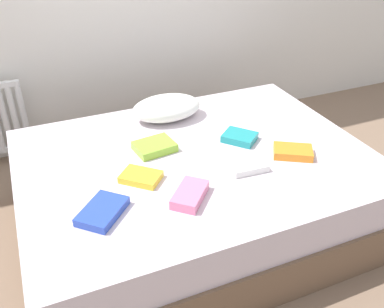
{
  "coord_description": "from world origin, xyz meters",
  "views": [
    {
      "loc": [
        -0.82,
        -1.86,
        1.77
      ],
      "look_at": [
        0.0,
        0.05,
        0.48
      ],
      "focal_mm": 39.37,
      "sensor_mm": 36.0,
      "label": 1
    }
  ],
  "objects_px": {
    "bed": "(195,191)",
    "textbook_yellow": "(141,177)",
    "textbook_pink": "(190,195)",
    "textbook_white": "(248,166)",
    "pillow": "(167,108)",
    "textbook_teal": "(240,137)",
    "textbook_orange": "(293,152)",
    "textbook_blue": "(102,211)",
    "textbook_lime": "(154,147)"
  },
  "relations": [
    {
      "from": "bed",
      "to": "textbook_yellow",
      "type": "xyz_separation_m",
      "value": [
        -0.36,
        -0.11,
        0.27
      ]
    },
    {
      "from": "textbook_pink",
      "to": "textbook_white",
      "type": "bearing_deg",
      "value": -31.31
    },
    {
      "from": "bed",
      "to": "textbook_white",
      "type": "xyz_separation_m",
      "value": [
        0.2,
        -0.24,
        0.27
      ]
    },
    {
      "from": "pillow",
      "to": "textbook_teal",
      "type": "bearing_deg",
      "value": -56.32
    },
    {
      "from": "bed",
      "to": "pillow",
      "type": "relative_size",
      "value": 4.37
    },
    {
      "from": "textbook_teal",
      "to": "bed",
      "type": "bearing_deg",
      "value": -121.06
    },
    {
      "from": "bed",
      "to": "pillow",
      "type": "bearing_deg",
      "value": 88.61
    },
    {
      "from": "textbook_orange",
      "to": "textbook_blue",
      "type": "bearing_deg",
      "value": -144.33
    },
    {
      "from": "textbook_teal",
      "to": "pillow",
      "type": "bearing_deg",
      "value": 173.27
    },
    {
      "from": "textbook_orange",
      "to": "textbook_lime",
      "type": "bearing_deg",
      "value": -176.28
    },
    {
      "from": "pillow",
      "to": "textbook_teal",
      "type": "xyz_separation_m",
      "value": [
        0.3,
        -0.45,
        -0.05
      ]
    },
    {
      "from": "textbook_blue",
      "to": "textbook_lime",
      "type": "xyz_separation_m",
      "value": [
        0.41,
        0.45,
        0.0
      ]
    },
    {
      "from": "textbook_blue",
      "to": "pillow",
      "type": "bearing_deg",
      "value": 6.2
    },
    {
      "from": "bed",
      "to": "textbook_blue",
      "type": "distance_m",
      "value": 0.73
    },
    {
      "from": "bed",
      "to": "textbook_yellow",
      "type": "relative_size",
      "value": 10.06
    },
    {
      "from": "textbook_blue",
      "to": "textbook_white",
      "type": "relative_size",
      "value": 1.22
    },
    {
      "from": "textbook_yellow",
      "to": "textbook_lime",
      "type": "xyz_separation_m",
      "value": [
        0.16,
        0.26,
        0.0
      ]
    },
    {
      "from": "textbook_blue",
      "to": "textbook_lime",
      "type": "distance_m",
      "value": 0.61
    },
    {
      "from": "textbook_blue",
      "to": "textbook_orange",
      "type": "bearing_deg",
      "value": -41.9
    },
    {
      "from": "pillow",
      "to": "textbook_lime",
      "type": "bearing_deg",
      "value": -120.23
    },
    {
      "from": "textbook_white",
      "to": "textbook_blue",
      "type": "bearing_deg",
      "value": -171.25
    },
    {
      "from": "textbook_white",
      "to": "textbook_teal",
      "type": "relative_size",
      "value": 1.05
    },
    {
      "from": "pillow",
      "to": "textbook_lime",
      "type": "height_order",
      "value": "pillow"
    },
    {
      "from": "bed",
      "to": "textbook_orange",
      "type": "xyz_separation_m",
      "value": [
        0.51,
        -0.22,
        0.28
      ]
    },
    {
      "from": "textbook_yellow",
      "to": "textbook_orange",
      "type": "bearing_deg",
      "value": 35.42
    },
    {
      "from": "textbook_orange",
      "to": "textbook_teal",
      "type": "distance_m",
      "value": 0.33
    },
    {
      "from": "textbook_pink",
      "to": "textbook_yellow",
      "type": "xyz_separation_m",
      "value": [
        -0.17,
        0.25,
        -0.01
      ]
    },
    {
      "from": "pillow",
      "to": "textbook_orange",
      "type": "xyz_separation_m",
      "value": [
        0.5,
        -0.72,
        -0.05
      ]
    },
    {
      "from": "textbook_white",
      "to": "textbook_lime",
      "type": "height_order",
      "value": "textbook_lime"
    },
    {
      "from": "textbook_yellow",
      "to": "textbook_blue",
      "type": "bearing_deg",
      "value": -98.72
    },
    {
      "from": "textbook_yellow",
      "to": "textbook_lime",
      "type": "distance_m",
      "value": 0.3
    },
    {
      "from": "textbook_orange",
      "to": "textbook_yellow",
      "type": "relative_size",
      "value": 1.09
    },
    {
      "from": "textbook_pink",
      "to": "textbook_yellow",
      "type": "bearing_deg",
      "value": 77.06
    },
    {
      "from": "pillow",
      "to": "textbook_blue",
      "type": "height_order",
      "value": "pillow"
    },
    {
      "from": "textbook_orange",
      "to": "textbook_pink",
      "type": "relative_size",
      "value": 0.95
    },
    {
      "from": "textbook_white",
      "to": "textbook_yellow",
      "type": "xyz_separation_m",
      "value": [
        -0.56,
        0.13,
        -0.0
      ]
    },
    {
      "from": "textbook_lime",
      "to": "textbook_yellow",
      "type": "bearing_deg",
      "value": -129.9
    },
    {
      "from": "textbook_blue",
      "to": "textbook_orange",
      "type": "xyz_separation_m",
      "value": [
        1.11,
        0.09,
        0.0
      ]
    },
    {
      "from": "textbook_pink",
      "to": "textbook_orange",
      "type": "bearing_deg",
      "value": -36.46
    },
    {
      "from": "pillow",
      "to": "textbook_pink",
      "type": "distance_m",
      "value": 0.88
    },
    {
      "from": "pillow",
      "to": "textbook_orange",
      "type": "distance_m",
      "value": 0.88
    },
    {
      "from": "textbook_yellow",
      "to": "textbook_teal",
      "type": "xyz_separation_m",
      "value": [
        0.67,
        0.16,
        0.0
      ]
    },
    {
      "from": "pillow",
      "to": "textbook_blue",
      "type": "distance_m",
      "value": 1.02
    },
    {
      "from": "textbook_orange",
      "to": "bed",
      "type": "bearing_deg",
      "value": -172.11
    },
    {
      "from": "textbook_blue",
      "to": "textbook_white",
      "type": "distance_m",
      "value": 0.81
    },
    {
      "from": "textbook_white",
      "to": "textbook_lime",
      "type": "distance_m",
      "value": 0.56
    },
    {
      "from": "textbook_orange",
      "to": "textbook_teal",
      "type": "bearing_deg",
      "value": 157.13
    },
    {
      "from": "textbook_blue",
      "to": "textbook_white",
      "type": "bearing_deg",
      "value": -41.86
    },
    {
      "from": "textbook_teal",
      "to": "textbook_orange",
      "type": "bearing_deg",
      "value": -4.31
    },
    {
      "from": "textbook_blue",
      "to": "textbook_yellow",
      "type": "relative_size",
      "value": 1.21
    }
  ]
}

